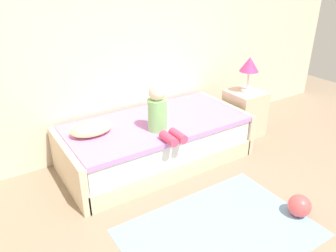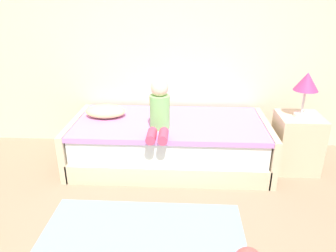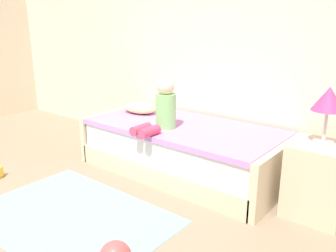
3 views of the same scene
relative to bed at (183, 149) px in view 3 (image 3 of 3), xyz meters
The scene contains 7 objects.
wall_rear 1.35m from the bed, 103.96° to the left, with size 7.20×0.10×2.90m, color beige.
bed is the anchor object (origin of this frame).
nightstand 1.35m from the bed, ahead, with size 0.44×0.44×0.60m, color beige.
table_lamp 1.52m from the bed, ahead, with size 0.24×0.24×0.45m.
child_figure 0.52m from the bed, 110.50° to the right, with size 0.20×0.51×0.50m.
pillow 0.78m from the bed, behind, with size 0.44×0.30×0.13m, color #F2E58C.
area_rug 1.33m from the bed, 96.53° to the right, with size 1.60×1.10×0.01m, color #7AA8CC.
Camera 3 is at (2.16, -0.73, 1.49)m, focal length 37.16 mm.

